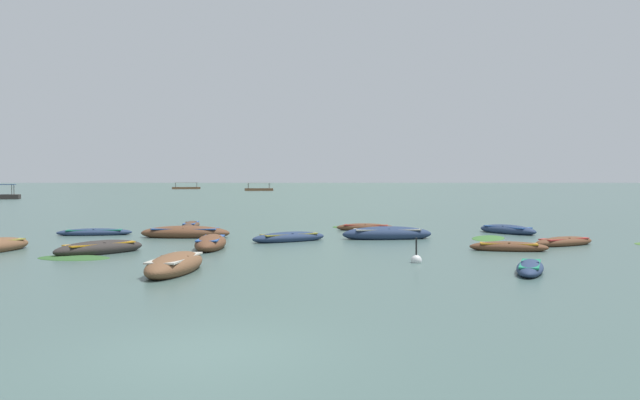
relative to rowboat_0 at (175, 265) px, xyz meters
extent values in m
plane|color=#425B56|center=(3.33, 1491.38, -0.23)|extent=(6000.00, 6000.00, 0.00)
cone|color=slate|center=(-1340.35, 2487.95, 141.53)|extent=(854.26, 854.26, 283.52)
cone|color=slate|center=(-312.51, 2038.29, 269.71)|extent=(1691.77, 1691.77, 539.89)
cone|color=slate|center=(426.33, 2369.97, 109.48)|extent=(650.03, 650.03, 219.42)
ellipsoid|color=brown|center=(0.00, 0.00, -0.01)|extent=(1.34, 3.94, 0.74)
cube|color=#B7B2A3|center=(0.00, 0.00, 0.22)|extent=(0.97, 2.83, 0.05)
cube|color=brown|center=(0.00, 0.00, 0.27)|extent=(0.87, 0.09, 0.04)
ellipsoid|color=brown|center=(-3.24, 11.45, -0.01)|extent=(4.54, 1.70, 0.73)
cube|color=#28519E|center=(-3.24, 11.45, 0.21)|extent=(3.27, 1.22, 0.05)
cube|color=brown|center=(-3.24, 11.45, 0.26)|extent=(0.14, 0.98, 0.04)
ellipsoid|color=#4C3323|center=(-4.91, 17.94, -0.09)|extent=(1.49, 3.57, 0.47)
cube|color=#28519E|center=(-4.91, 17.94, 0.05)|extent=(1.07, 2.57, 0.05)
cube|color=#4C3323|center=(-4.91, 17.94, 0.10)|extent=(0.65, 0.18, 0.04)
ellipsoid|color=#2D2826|center=(-4.48, 4.48, -0.04)|extent=(3.07, 3.63, 0.65)
cube|color=orange|center=(-4.48, 4.48, 0.16)|extent=(2.21, 2.61, 0.05)
cube|color=#2D2826|center=(-4.48, 4.48, 0.21)|extent=(0.65, 0.51, 0.04)
ellipsoid|color=navy|center=(13.37, 15.24, -0.05)|extent=(3.16, 3.57, 0.59)
cube|color=#28519E|center=(13.37, 15.24, 0.12)|extent=(2.28, 2.57, 0.05)
cube|color=navy|center=(13.37, 15.24, 0.17)|extent=(0.67, 0.56, 0.04)
ellipsoid|color=brown|center=(11.60, 6.82, -0.09)|extent=(3.18, 1.21, 0.48)
cube|color=orange|center=(11.60, 6.82, 0.06)|extent=(2.29, 0.87, 0.05)
cube|color=brown|center=(11.60, 6.82, 0.11)|extent=(0.15, 0.60, 0.04)
ellipsoid|color=brown|center=(14.48, 9.13, -0.08)|extent=(3.35, 2.62, 0.49)
cube|color=#B22D28|center=(14.48, 9.13, 0.06)|extent=(2.41, 1.89, 0.05)
cube|color=brown|center=(14.48, 9.13, 0.11)|extent=(0.41, 0.58, 0.04)
ellipsoid|color=brown|center=(-0.65, 6.65, -0.02)|extent=(1.65, 3.96, 0.72)
cube|color=#28519E|center=(-0.65, 6.65, 0.20)|extent=(1.19, 2.85, 0.05)
cube|color=brown|center=(-0.65, 6.65, 0.25)|extent=(0.82, 0.18, 0.04)
ellipsoid|color=navy|center=(6.82, 11.53, 0.00)|extent=(4.60, 2.20, 0.77)
cube|color=#B7B2A3|center=(6.82, 11.53, 0.23)|extent=(3.31, 1.58, 0.05)
cube|color=navy|center=(6.82, 11.53, 0.28)|extent=(0.26, 0.91, 0.04)
ellipsoid|color=navy|center=(2.22, 9.90, -0.06)|extent=(3.66, 3.09, 0.57)
cube|color=olive|center=(2.22, 9.90, 0.11)|extent=(2.64, 2.22, 0.05)
cube|color=navy|center=(2.22, 9.90, 0.16)|extent=(0.49, 0.63, 0.04)
ellipsoid|color=brown|center=(5.74, 16.53, -0.08)|extent=(3.50, 1.26, 0.51)
cube|color=#B22D28|center=(5.74, 16.53, 0.07)|extent=(2.52, 0.91, 0.05)
cube|color=brown|center=(5.74, 16.53, 0.12)|extent=(0.14, 0.62, 0.04)
ellipsoid|color=navy|center=(10.95, 0.89, -0.10)|extent=(1.63, 3.19, 0.44)
cube|color=#197A56|center=(10.95, 0.89, 0.03)|extent=(1.17, 2.29, 0.05)
cube|color=navy|center=(10.95, 0.89, 0.08)|extent=(0.54, 0.23, 0.04)
ellipsoid|color=navy|center=(-8.36, 12.30, -0.10)|extent=(3.91, 1.83, 0.44)
cube|color=#197A56|center=(-8.36, 12.30, 0.03)|extent=(2.82, 1.32, 0.05)
cube|color=navy|center=(-8.36, 12.30, 0.08)|extent=(0.23, 0.63, 0.04)
cube|color=brown|center=(-59.93, 194.23, 0.04)|extent=(10.53, 7.24, 0.90)
cylinder|color=#4C4742|center=(-62.84, 191.48, 1.16)|extent=(0.10, 0.10, 1.80)
cylinder|color=#4C4742|center=(-63.93, 194.37, 1.16)|extent=(0.10, 0.10, 1.80)
cylinder|color=#4C4742|center=(-55.93, 194.10, 1.16)|extent=(0.10, 0.10, 1.80)
cylinder|color=#4C4742|center=(-57.02, 196.98, 1.16)|extent=(0.10, 0.10, 1.80)
cube|color=#9E998E|center=(-59.93, 194.23, 2.06)|extent=(8.85, 6.08, 0.12)
cube|color=brown|center=(-26.95, 158.22, 0.04)|extent=(8.63, 5.13, 0.90)
cylinder|color=#4C4742|center=(-29.60, 156.28, 1.16)|extent=(0.10, 0.10, 1.80)
cylinder|color=#4C4742|center=(-30.23, 158.49, 1.16)|extent=(0.10, 0.10, 1.80)
cylinder|color=#4C4742|center=(-23.67, 157.96, 1.16)|extent=(0.10, 0.10, 1.80)
cylinder|color=#4C4742|center=(-24.30, 160.17, 1.16)|extent=(0.10, 0.10, 1.80)
cube|color=beige|center=(-26.95, 158.22, 2.06)|extent=(7.25, 4.31, 0.12)
cylinder|color=#4C4742|center=(-50.66, 74.13, 1.16)|extent=(0.10, 0.10, 1.80)
cylinder|color=#4C4742|center=(-49.88, 72.27, 1.16)|extent=(0.10, 0.10, 1.80)
sphere|color=silver|center=(7.61, 2.88, -0.15)|extent=(0.38, 0.38, 0.38)
cylinder|color=black|center=(7.61, 2.88, 0.24)|extent=(0.06, 0.06, 0.79)
ellipsoid|color=#38662D|center=(4.42, 18.64, -0.23)|extent=(2.11, 2.43, 0.14)
ellipsoid|color=#38662D|center=(11.80, 12.23, -0.23)|extent=(2.46, 3.61, 0.14)
ellipsoid|color=#2D5628|center=(-4.81, 3.06, -0.23)|extent=(2.90, 1.88, 0.14)
camera|label=1|loc=(6.07, -18.37, 2.59)|focal=34.30mm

